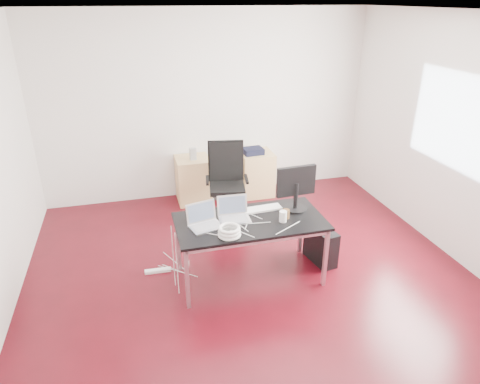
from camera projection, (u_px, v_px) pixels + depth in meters
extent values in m
plane|color=#3C060E|center=(252.00, 280.00, 4.83)|extent=(5.00, 5.00, 0.00)
plane|color=silver|center=(256.00, 11.00, 3.66)|extent=(5.00, 5.00, 0.00)
plane|color=silver|center=(207.00, 107.00, 6.44)|extent=(5.00, 0.00, 5.00)
plane|color=silver|center=(403.00, 344.00, 2.05)|extent=(5.00, 0.00, 5.00)
plane|color=silver|center=(466.00, 144.00, 4.83)|extent=(0.00, 5.00, 5.00)
plane|color=white|center=(456.00, 122.00, 4.92)|extent=(0.00, 1.50, 1.50)
cube|color=black|center=(250.00, 221.00, 4.59)|extent=(1.60, 0.80, 0.03)
cube|color=silver|center=(187.00, 279.00, 4.26)|extent=(0.04, 0.04, 0.70)
cube|color=silver|center=(178.00, 243.00, 4.88)|extent=(0.04, 0.04, 0.70)
cube|color=silver|center=(325.00, 258.00, 4.61)|extent=(0.04, 0.04, 0.70)
cube|color=silver|center=(301.00, 227.00, 5.23)|extent=(0.04, 0.04, 0.70)
cylinder|color=black|center=(227.00, 205.00, 6.04)|extent=(0.06, 0.06, 0.47)
cube|color=black|center=(227.00, 188.00, 5.93)|extent=(0.55, 0.54, 0.06)
cube|color=black|center=(226.00, 161.00, 6.01)|extent=(0.47, 0.18, 0.55)
cube|color=tan|center=(193.00, 180.00, 6.57)|extent=(0.50, 0.50, 0.70)
cube|color=tan|center=(256.00, 173.00, 6.81)|extent=(0.50, 0.50, 0.70)
cube|color=black|center=(321.00, 245.00, 5.09)|extent=(0.28, 0.48, 0.44)
cylinder|color=black|center=(215.00, 189.00, 6.76)|extent=(0.29, 0.29, 0.28)
cube|color=white|center=(158.00, 271.00, 4.96)|extent=(0.30, 0.07, 0.04)
cube|color=silver|center=(206.00, 227.00, 4.44)|extent=(0.38, 0.31, 0.01)
cube|color=silver|center=(201.00, 212.00, 4.48)|extent=(0.33, 0.13, 0.22)
cube|color=#475166|center=(201.00, 213.00, 4.48)|extent=(0.29, 0.11, 0.18)
cube|color=silver|center=(235.00, 220.00, 4.58)|extent=(0.34, 0.25, 0.01)
cube|color=silver|center=(233.00, 205.00, 4.64)|extent=(0.33, 0.06, 0.22)
cube|color=#475166|center=(233.00, 205.00, 4.63)|extent=(0.29, 0.05, 0.18)
cylinder|color=black|center=(295.00, 208.00, 4.82)|extent=(0.26, 0.26, 0.02)
cylinder|color=black|center=(296.00, 195.00, 4.76)|extent=(0.05, 0.05, 0.30)
cube|color=black|center=(296.00, 181.00, 4.70)|extent=(0.45, 0.08, 0.34)
cube|color=#475166|center=(295.00, 180.00, 4.72)|extent=(0.40, 0.03, 0.29)
cube|color=white|center=(262.00, 209.00, 4.81)|extent=(0.45, 0.16, 0.02)
cylinder|color=white|center=(283.00, 216.00, 4.54)|extent=(0.09, 0.09, 0.12)
cylinder|color=brown|center=(286.00, 214.00, 4.61)|extent=(0.10, 0.10, 0.10)
torus|color=white|center=(229.00, 234.00, 4.28)|extent=(0.24, 0.24, 0.04)
torus|color=white|center=(229.00, 231.00, 4.26)|extent=(0.23, 0.23, 0.04)
torus|color=white|center=(229.00, 228.00, 4.25)|extent=(0.22, 0.22, 0.04)
cube|color=white|center=(234.00, 232.00, 4.33)|extent=(0.08, 0.08, 0.03)
cube|color=#9E9E9E|center=(193.00, 154.00, 6.34)|extent=(0.10, 0.09, 0.18)
cube|color=black|center=(253.00, 151.00, 6.60)|extent=(0.32, 0.26, 0.09)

